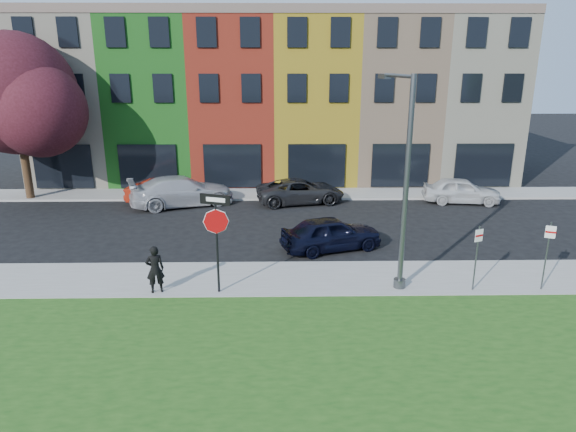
{
  "coord_description": "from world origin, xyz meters",
  "views": [
    {
      "loc": [
        -2.21,
        -13.89,
        7.65
      ],
      "look_at": [
        -1.91,
        4.0,
        2.12
      ],
      "focal_mm": 32.0,
      "sensor_mm": 36.0,
      "label": 1
    }
  ],
  "objects_px": {
    "sedan_near": "(331,233)",
    "street_lamp": "(403,184)",
    "stop_sign": "(216,224)",
    "man": "(155,269)"
  },
  "relations": [
    {
      "from": "sedan_near",
      "to": "street_lamp",
      "type": "relative_size",
      "value": 0.63
    },
    {
      "from": "sedan_near",
      "to": "stop_sign",
      "type": "bearing_deg",
      "value": 116.86
    },
    {
      "from": "sedan_near",
      "to": "man",
      "type": "bearing_deg",
      "value": 105.4
    },
    {
      "from": "sedan_near",
      "to": "street_lamp",
      "type": "height_order",
      "value": "street_lamp"
    },
    {
      "from": "stop_sign",
      "to": "sedan_near",
      "type": "bearing_deg",
      "value": 64.0
    },
    {
      "from": "man",
      "to": "stop_sign",
      "type": "bearing_deg",
      "value": 162.51
    },
    {
      "from": "street_lamp",
      "to": "sedan_near",
      "type": "bearing_deg",
      "value": 103.65
    },
    {
      "from": "stop_sign",
      "to": "man",
      "type": "bearing_deg",
      "value": -161.88
    },
    {
      "from": "stop_sign",
      "to": "street_lamp",
      "type": "xyz_separation_m",
      "value": [
        6.09,
        0.48,
        1.16
      ]
    },
    {
      "from": "stop_sign",
      "to": "sedan_near",
      "type": "xyz_separation_m",
      "value": [
        4.18,
        4.23,
        -1.82
      ]
    }
  ]
}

